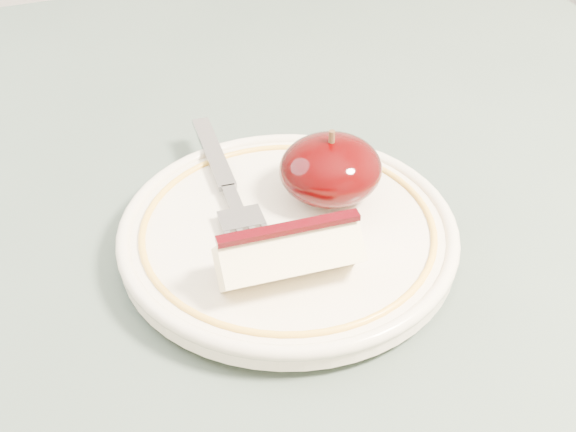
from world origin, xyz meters
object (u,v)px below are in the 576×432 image
object	(u,v)px
fork	(229,189)
apple_half	(331,169)
table	(219,370)
plate	(288,234)

from	to	relation	value
fork	apple_half	bearing A→B (deg)	-107.19
table	fork	size ratio (longest dim) A/B	5.44
fork	plate	bearing A→B (deg)	-149.06
apple_half	fork	size ratio (longest dim) A/B	0.40
plate	apple_half	world-z (taller)	apple_half
table	apple_half	size ratio (longest dim) A/B	13.52
plate	apple_half	xyz separation A→B (m)	(0.04, 0.02, 0.02)
apple_half	table	bearing A→B (deg)	-162.06
fork	table	bearing A→B (deg)	154.92
apple_half	fork	distance (m)	0.07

